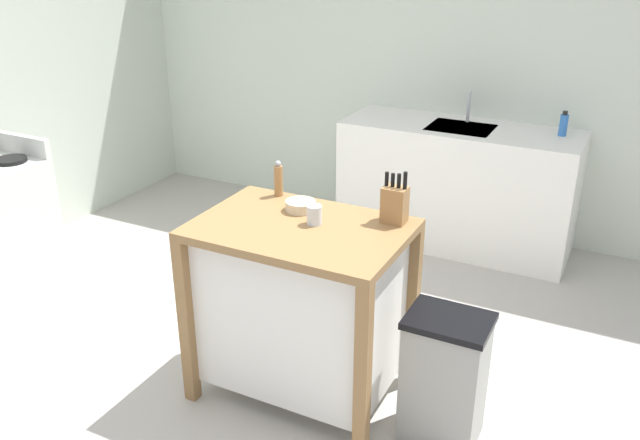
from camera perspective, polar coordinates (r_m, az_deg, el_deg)
The scene contains 12 objects.
ground_plane at distance 3.44m, azimuth -5.07°, elevation -15.13°, with size 6.12×6.12×0.00m, color #ADA8A0.
wall_back at distance 5.10m, azimuth 10.02°, elevation 13.71°, with size 5.07×0.10×2.60m, color silver.
wall_left at distance 5.21m, azimuth -24.47°, elevation 12.21°, with size 0.10×3.16×2.60m, color beige.
kitchen_island at distance 3.22m, azimuth -1.62°, elevation -7.01°, with size 0.97×0.67×0.91m.
knife_block at distance 3.06m, azimuth 6.40°, elevation 1.41°, with size 0.11×0.09×0.25m.
bowl_ceramic_small at distance 3.19m, azimuth -1.67°, elevation 1.26°, with size 0.14×0.14×0.05m.
drinking_cup at distance 3.04m, azimuth -0.49°, elevation 0.44°, with size 0.07×0.07×0.09m.
pepper_grinder at distance 3.36m, azimuth -3.57°, elevation 3.49°, with size 0.04×0.04×0.18m.
trash_bin at distance 3.10m, azimuth 10.54°, elevation -13.13°, with size 0.36×0.28×0.63m.
sink_counter at distance 4.92m, azimuth 11.57°, elevation 2.86°, with size 1.64×0.60×0.89m.
sink_faucet at distance 4.88m, azimuth 12.56°, elevation 9.43°, with size 0.02×0.02×0.22m.
bottle_spray_cleaner at distance 4.73m, azimuth 20.07°, elevation 7.66°, with size 0.05×0.05×0.17m.
Camera 1 is at (1.47, -2.25, 2.15)m, focal length 37.50 mm.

